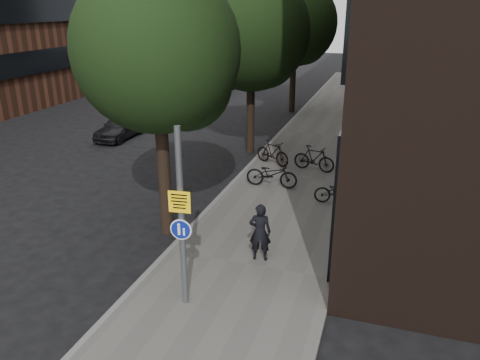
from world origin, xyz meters
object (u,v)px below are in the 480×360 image
at_px(signpost, 182,219).
at_px(parked_bike_facade_near, 339,192).
at_px(parked_car_near, 121,127).
at_px(pedestrian, 260,232).

xyz_separation_m(signpost, parked_bike_facade_near, (2.58, 6.65, -1.63)).
bearing_deg(parked_car_near, signpost, -53.04).
bearing_deg(signpost, pedestrian, 58.98).
bearing_deg(parked_car_near, parked_bike_facade_near, -24.48).
xyz_separation_m(pedestrian, parked_car_near, (-10.01, 9.59, -0.32)).
xyz_separation_m(parked_bike_facade_near, parked_car_near, (-11.52, 5.27, 0.04)).
height_order(parked_bike_facade_near, parked_car_near, parked_car_near).
distance_m(signpost, parked_bike_facade_near, 7.32).
height_order(pedestrian, parked_car_near, pedestrian).
bearing_deg(parked_bike_facade_near, pedestrian, 153.57).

